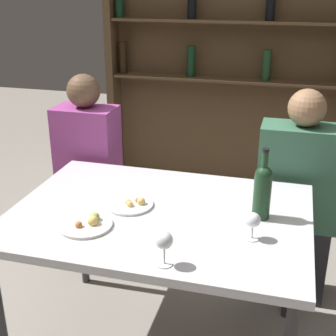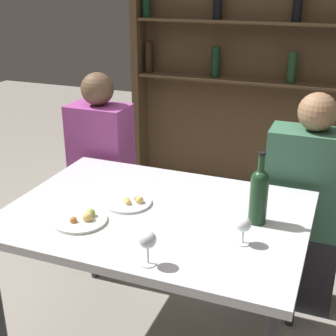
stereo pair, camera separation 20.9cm
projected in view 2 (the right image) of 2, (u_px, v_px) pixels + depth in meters
The scene contains 9 objects.
dining_table at pixel (157, 224), 2.05m from camera, with size 1.28×0.92×0.75m.
wine_rack_wall at pixel (254, 64), 3.59m from camera, with size 1.96×0.21×2.08m.
wine_bottle at pixel (259, 193), 1.89m from camera, with size 0.07×0.07×0.31m.
wine_glass_0 at pixel (148, 241), 1.62m from camera, with size 0.06×0.06×0.13m.
wine_glass_1 at pixel (244, 225), 1.76m from camera, with size 0.06×0.06×0.11m.
food_plate_0 at pixel (82, 219), 1.94m from camera, with size 0.22×0.22×0.05m.
food_plate_1 at pixel (129, 202), 2.09m from camera, with size 0.21×0.21×0.04m.
seated_person_left at pixel (102, 177), 2.84m from camera, with size 0.35×0.22×1.20m.
seated_person_right at pixel (305, 212), 2.44m from camera, with size 0.42×0.22×1.19m.
Camera 2 is at (0.71, -1.66, 1.69)m, focal length 50.00 mm.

